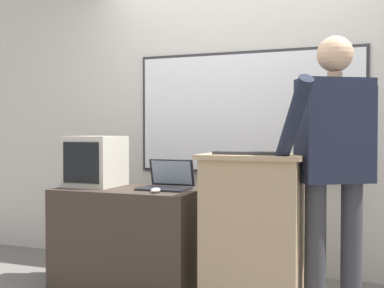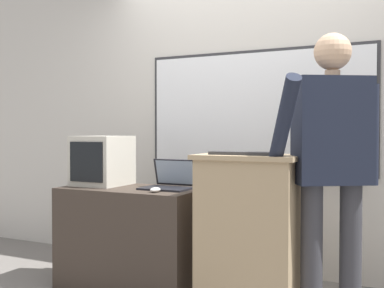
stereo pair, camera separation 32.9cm
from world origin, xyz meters
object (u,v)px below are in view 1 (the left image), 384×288
object	(u,v)px
laptop	(168,181)
wireless_keyboard	(249,153)
lectern_podium	(252,233)
person_presenter	(334,155)
computer_mouse_by_laptop	(156,190)
side_desk	(128,239)
crt_monitor	(95,161)

from	to	relation	value
laptop	wireless_keyboard	bearing A→B (deg)	-20.07
lectern_podium	person_presenter	size ratio (longest dim) A/B	0.58
wireless_keyboard	computer_mouse_by_laptop	world-z (taller)	wireless_keyboard
lectern_podium	laptop	xyz separation A→B (m)	(-0.67, 0.19, 0.29)
wireless_keyboard	side_desk	bearing A→B (deg)	170.57
person_presenter	crt_monitor	world-z (taller)	person_presenter
computer_mouse_by_laptop	crt_monitor	distance (m)	0.66
lectern_podium	computer_mouse_by_laptop	size ratio (longest dim) A/B	10.16
lectern_podium	laptop	size ratio (longest dim) A/B	2.91
wireless_keyboard	computer_mouse_by_laptop	distance (m)	0.70
side_desk	crt_monitor	bearing A→B (deg)	169.76
laptop	crt_monitor	distance (m)	0.60
lectern_podium	crt_monitor	size ratio (longest dim) A/B	2.56
side_desk	computer_mouse_by_laptop	size ratio (longest dim) A/B	10.41
person_presenter	computer_mouse_by_laptop	distance (m)	1.19
person_presenter	computer_mouse_by_laptop	size ratio (longest dim) A/B	17.44
laptop	computer_mouse_by_laptop	world-z (taller)	laptop
side_desk	person_presenter	world-z (taller)	person_presenter
lectern_podium	crt_monitor	world-z (taller)	crt_monitor
lectern_podium	side_desk	distance (m)	0.96
lectern_podium	computer_mouse_by_laptop	bearing A→B (deg)	-176.00
side_desk	laptop	bearing A→B (deg)	17.28
laptop	wireless_keyboard	xyz separation A→B (m)	(0.66, -0.24, 0.22)
lectern_podium	laptop	world-z (taller)	lectern_podium
person_presenter	laptop	size ratio (longest dim) A/B	5.00
person_presenter	laptop	distance (m)	1.19
person_presenter	wireless_keyboard	size ratio (longest dim) A/B	3.88
laptop	wireless_keyboard	world-z (taller)	wireless_keyboard
person_presenter	crt_monitor	bearing A→B (deg)	144.85
side_desk	crt_monitor	world-z (taller)	crt_monitor
computer_mouse_by_laptop	laptop	bearing A→B (deg)	93.14
laptop	crt_monitor	world-z (taller)	crt_monitor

